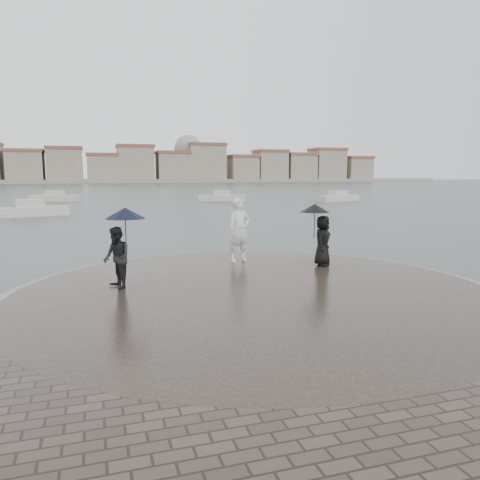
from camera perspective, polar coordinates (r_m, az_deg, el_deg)
name	(u,v)px	position (r m, az deg, el deg)	size (l,w,h in m)	color
ground	(320,355)	(8.80, 9.74, -13.69)	(400.00, 400.00, 0.00)	#2B3835
kerb_ring	(256,298)	(11.80, 1.92, -7.07)	(12.50, 12.50, 0.32)	gray
quay_tip	(256,297)	(11.80, 1.92, -6.97)	(11.90, 11.90, 0.36)	#2D261E
statue	(239,230)	(15.36, -0.10, 1.22)	(0.76, 0.50, 2.09)	silver
visitor_left	(119,244)	(12.16, -14.51, -0.51)	(1.18, 1.08, 2.04)	black
visitor_right	(320,232)	(14.88, 9.77, 1.02)	(1.17, 1.04, 1.95)	black
far_skyline	(83,166)	(167.98, -18.59, 8.52)	(260.00, 20.00, 37.00)	gray
boats	(174,200)	(50.81, -8.07, 4.81)	(37.79, 23.03, 1.50)	beige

